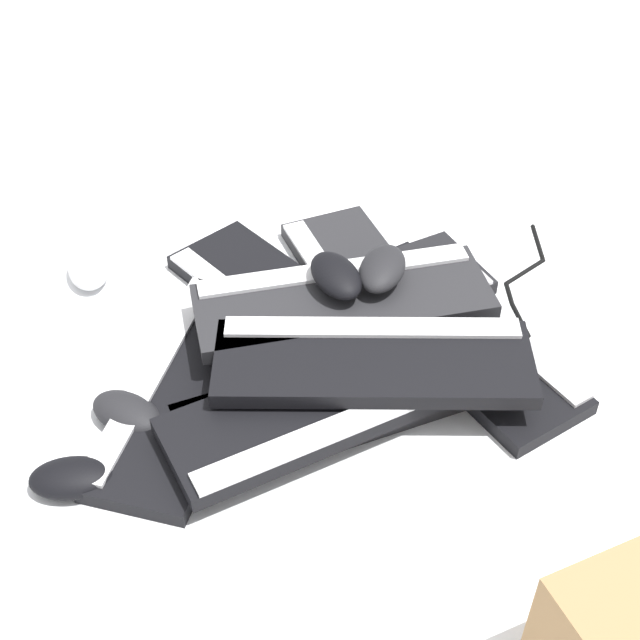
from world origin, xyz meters
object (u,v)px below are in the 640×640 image
Objects in this scene: keyboard_0 at (189,386)px; keyboard_8 at (343,300)px; keyboard_1 at (335,404)px; mouse_1 at (72,478)px; keyboard_3 at (371,296)px; keyboard_5 at (324,406)px; keyboard_4 at (286,307)px; keyboard_7 at (353,305)px; keyboard_2 at (457,337)px; mouse_2 at (127,413)px; mouse_0 at (336,275)px; mouse_4 at (382,268)px; keyboard_6 at (373,361)px; mouse_3 at (88,268)px.

keyboard_8 is at bearing -173.21° from keyboard_0.
keyboard_1 is 0.37m from mouse_1.
mouse_1 is at bearing 17.53° from keyboard_8.
keyboard_1 is 0.17m from keyboard_8.
keyboard_0 is 1.00× the size of keyboard_3.
keyboard_5 reaches higher than keyboard_3.
mouse_1 is (0.37, 0.22, 0.01)m from keyboard_4.
keyboard_4 is 1.02× the size of keyboard_5.
keyboard_3 is 0.97× the size of keyboard_7.
keyboard_7 is at bearing -35.63° from keyboard_2.
keyboard_4 is at bearing -35.96° from keyboard_2.
mouse_2 reaches higher than keyboard_3.
keyboard_8 is 4.16× the size of mouse_0.
keyboard_0 is 0.33m from mouse_4.
keyboard_0 is at bearing 14.74° from keyboard_3.
mouse_1 is at bearing 20.77° from keyboard_3.
keyboard_6 reaches higher than keyboard_3.
keyboard_7 reaches higher than keyboard_1.
keyboard_1 is 4.02× the size of mouse_1.
mouse_3 is at bearing -40.30° from keyboard_8.
keyboard_6 is at bearing 38.61° from mouse_2.
keyboard_8 is at bearing -26.98° from keyboard_2.
mouse_4 is at bearing 60.73° from mouse_2.
mouse_4 is at bearing -173.20° from keyboard_0.
mouse_0 is at bearing 132.59° from keyboard_4.
keyboard_4 is 0.43m from mouse_1.
keyboard_7 is at bearing -120.85° from keyboard_1.
mouse_4 is at bearing -132.36° from keyboard_1.
keyboard_7 is 0.49m from mouse_1.
mouse_4 reaches higher than keyboard_6.
keyboard_0 and keyboard_1 have the same top height.
keyboard_8 is at bearing 37.16° from keyboard_3.
mouse_3 is 0.49m from mouse_4.
keyboard_5 reaches higher than keyboard_2.
mouse_3 reaches higher than keyboard_0.
keyboard_1 is 0.29m from mouse_2.
keyboard_7 is 4.13× the size of mouse_3.
keyboard_6 is 0.16m from mouse_0.
keyboard_6 reaches higher than mouse_2.
mouse_1 is (0.43, 0.15, -0.09)m from mouse_0.
keyboard_1 is at bearing 63.74° from keyboard_8.
keyboard_2 is at bearing -123.77° from mouse_0.
keyboard_8 is at bearing -94.40° from keyboard_6.
keyboard_1 is (-0.18, 0.11, 0.00)m from keyboard_0.
mouse_2 is (0.50, -0.03, 0.01)m from keyboard_2.
keyboard_2 is (-0.41, 0.05, 0.00)m from keyboard_0.
keyboard_1 and keyboard_4 have the same top height.
mouse_2 is at bearing -13.64° from keyboard_6.
keyboard_4 is 1.01× the size of keyboard_8.
keyboard_6 is 4.22× the size of mouse_4.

